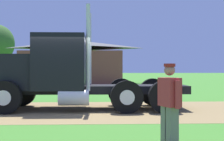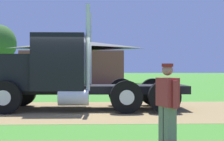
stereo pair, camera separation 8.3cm
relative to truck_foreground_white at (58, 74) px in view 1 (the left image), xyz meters
The scene contains 5 objects.
ground_plane 1.36m from the truck_foreground_white, 49.22° to the right, with size 200.00×200.00×0.00m, color #40802A.
dirt_track 1.35m from the truck_foreground_white, 49.22° to the right, with size 120.00×5.68×0.01m, color olive.
truck_foreground_white is the anchor object (origin of this frame).
visitor_standing_near 6.31m from the truck_foreground_white, 63.61° to the right, with size 0.39×0.61×1.56m.
shed_building 22.06m from the truck_foreground_white, 92.86° to the left, with size 10.65×7.84×4.46m.
Camera 1 is at (1.18, -11.31, 1.47)m, focal length 51.73 mm.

